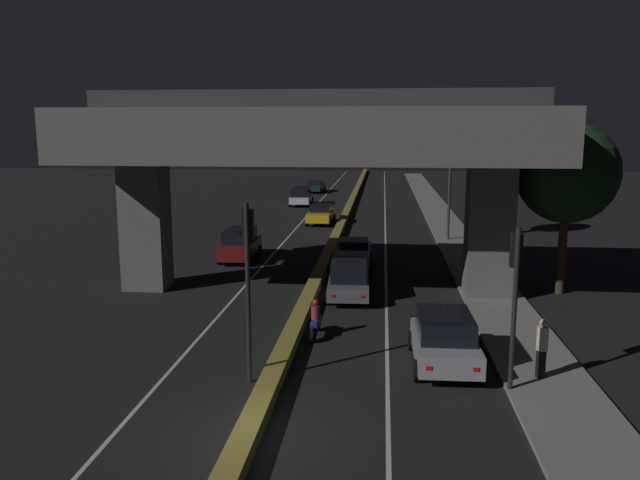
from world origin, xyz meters
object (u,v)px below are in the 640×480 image
Objects in this scene: car_taxi_yellow_second_oncoming at (321,214)px; car_dark_green_fourth_oncoming at (315,186)px; traffic_light_right_of_median at (515,280)px; car_grey_second at (349,276)px; car_dark_red_lead_oncoming at (240,244)px; car_silver_third at (354,252)px; car_white_third_oncoming at (301,196)px; traffic_light_left_of_median at (248,261)px; street_lamp at (445,169)px; motorcycle_blue_filtering_near at (316,320)px; pedestrian_on_sidewalk at (542,348)px; car_silver_lead at (444,339)px.

car_dark_green_fourth_oncoming is at bearing -170.46° from car_taxi_yellow_second_oncoming.
car_dark_green_fourth_oncoming is (-11.68, 56.34, -2.55)m from traffic_light_right_of_median.
car_grey_second is at bearing 10.80° from car_dark_green_fourth_oncoming.
car_silver_third is at bearing 80.31° from car_dark_red_lead_oncoming.
traffic_light_left_of_median is at bearing 4.26° from car_white_third_oncoming.
traffic_light_left_of_median is 25.81m from street_lamp.
car_taxi_yellow_second_oncoming is at bearing 13.43° from car_white_third_oncoming.
motorcycle_blue_filtering_near is at bearing 175.47° from car_silver_third.
motorcycle_blue_filtering_near is (2.50, -27.00, -0.20)m from car_taxi_yellow_second_oncoming.
traffic_light_left_of_median is 1.18× the size of car_dark_red_lead_oncoming.
car_grey_second is (-5.51, -14.55, -3.89)m from street_lamp.
car_white_third_oncoming is 2.61× the size of pedestrian_on_sidewalk.
car_taxi_yellow_second_oncoming is 0.85× the size of car_dark_green_fourth_oncoming.
street_lamp reaches higher than car_silver_lead.
car_grey_second is (2.38, 10.00, -2.74)m from traffic_light_left_of_median.
car_dark_red_lead_oncoming is at bearing 32.05° from car_silver_lead.
car_grey_second is 1.11× the size of car_silver_third.
traffic_light_right_of_median is at bearing 13.90° from car_white_third_oncoming.
car_white_third_oncoming is at bearing 95.46° from traffic_light_left_of_median.
car_silver_third is at bearing -0.60° from motorcycle_blue_filtering_near.
traffic_light_right_of_median is at bearing 34.02° from car_dark_red_lead_oncoming.
car_taxi_yellow_second_oncoming is at bearing 7.17° from car_grey_second.
car_taxi_yellow_second_oncoming is at bearing 91.84° from traffic_light_left_of_median.
motorcycle_blue_filtering_near is (5.66, -52.13, -0.12)m from car_dark_green_fourth_oncoming.
car_silver_third is (-0.06, 6.14, -0.15)m from car_grey_second.
traffic_light_left_of_median is 1.10× the size of car_dark_green_fourth_oncoming.
pedestrian_on_sidewalk reaches higher than motorcycle_blue_filtering_near.
pedestrian_on_sidewalk reaches higher than car_dark_green_fourth_oncoming.
street_lamp reaches higher than traffic_light_left_of_median.
pedestrian_on_sidewalk is at bearing 15.69° from car_dark_green_fourth_oncoming.
car_white_third_oncoming reaches higher than car_dark_green_fourth_oncoming.
motorcycle_blue_filtering_near is at bearing 7.01° from car_white_third_oncoming.
traffic_light_left_of_median is at bearing 4.22° from car_taxi_yellow_second_oncoming.
car_silver_lead is (-2.06, -22.73, -3.92)m from street_lamp.
car_dark_red_lead_oncoming is 14.23m from motorcycle_blue_filtering_near.
car_grey_second is 2.62× the size of motorcycle_blue_filtering_near.
traffic_light_left_of_median is at bearing 171.25° from car_silver_third.
pedestrian_on_sidewalk is (6.25, -15.29, 0.28)m from car_silver_third.
car_silver_lead is 2.24× the size of motorcycle_blue_filtering_near.
motorcycle_blue_filtering_near is at bearing 8.95° from car_dark_green_fourth_oncoming.
pedestrian_on_sidewalk is at bearing -112.06° from motorcycle_blue_filtering_near.
pedestrian_on_sidewalk reaches higher than car_taxi_yellow_second_oncoming.
pedestrian_on_sidewalk is at bearing -110.80° from car_silver_lead.
car_silver_lead reaches higher than car_dark_green_fourth_oncoming.
pedestrian_on_sidewalk is at bearing 15.51° from car_white_third_oncoming.
traffic_light_left_of_median is 43.43m from car_white_third_oncoming.
car_dark_red_lead_oncoming is 0.93× the size of car_dark_green_fourth_oncoming.
car_taxi_yellow_second_oncoming is (-3.33, 15.07, 0.04)m from car_silver_third.
car_silver_third is 2.36× the size of motorcycle_blue_filtering_near.
car_silver_third is 40.73m from car_dark_green_fourth_oncoming.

